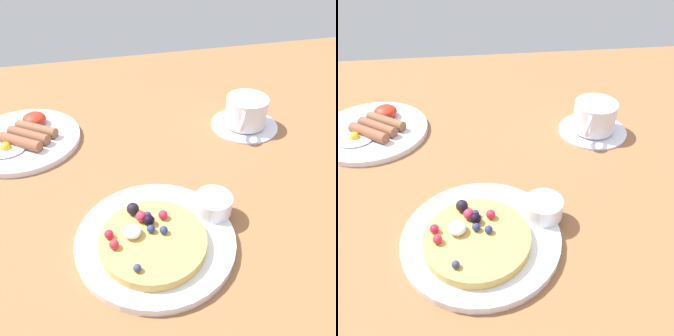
% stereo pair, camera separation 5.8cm
% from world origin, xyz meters
% --- Properties ---
extents(ground_plane, '(1.82, 1.22, 0.03)m').
position_xyz_m(ground_plane, '(0.00, 0.00, -0.01)').
color(ground_plane, '#8F5C38').
extents(pancake_plate, '(0.24, 0.24, 0.01)m').
position_xyz_m(pancake_plate, '(0.01, -0.12, 0.01)').
color(pancake_plate, white).
rests_on(pancake_plate, ground_plane).
extents(pancake_with_berries, '(0.16, 0.16, 0.04)m').
position_xyz_m(pancake_with_berries, '(-0.01, -0.13, 0.02)').
color(pancake_with_berries, tan).
rests_on(pancake_with_berries, pancake_plate).
extents(syrup_ramekin, '(0.06, 0.06, 0.03)m').
position_xyz_m(syrup_ramekin, '(0.11, -0.09, 0.03)').
color(syrup_ramekin, white).
rests_on(syrup_ramekin, pancake_plate).
extents(breakfast_plate, '(0.23, 0.23, 0.01)m').
position_xyz_m(breakfast_plate, '(-0.21, 0.20, 0.01)').
color(breakfast_plate, white).
rests_on(breakfast_plate, ground_plane).
extents(fried_breakfast, '(0.14, 0.14, 0.03)m').
position_xyz_m(fried_breakfast, '(-0.19, 0.20, 0.02)').
color(fried_breakfast, brown).
rests_on(fried_breakfast, breakfast_plate).
extents(coffee_saucer, '(0.15, 0.15, 0.01)m').
position_xyz_m(coffee_saucer, '(0.26, 0.16, 0.00)').
color(coffee_saucer, white).
rests_on(coffee_saucer, ground_plane).
extents(coffee_cup, '(0.09, 0.11, 0.06)m').
position_xyz_m(coffee_cup, '(0.26, 0.16, 0.04)').
color(coffee_cup, white).
rests_on(coffee_cup, coffee_saucer).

